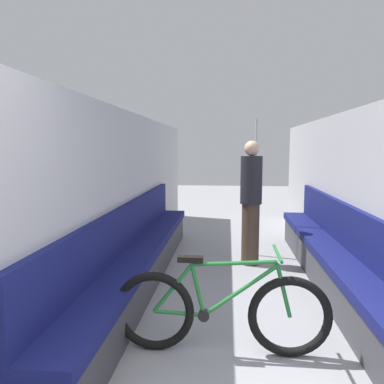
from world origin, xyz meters
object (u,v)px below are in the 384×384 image
(bench_seat_row_left, at_px, (140,259))
(grab_pole_near, at_px, (255,190))
(bicycle, at_px, (220,312))
(passenger_standing, at_px, (251,201))
(bench_seat_row_right, at_px, (337,265))

(bench_seat_row_left, xyz_separation_m, grab_pole_near, (1.43, 1.44, 0.67))
(bench_seat_row_left, distance_m, bicycle, 1.68)
(bench_seat_row_left, distance_m, grab_pole_near, 2.14)
(bench_seat_row_left, distance_m, passenger_standing, 1.77)
(bench_seat_row_left, distance_m, bench_seat_row_right, 2.25)
(bench_seat_row_left, relative_size, bench_seat_row_right, 1.00)
(bench_seat_row_right, height_order, passenger_standing, passenger_standing)
(bench_seat_row_left, xyz_separation_m, passenger_standing, (1.34, 1.00, 0.57))
(bench_seat_row_right, bearing_deg, bench_seat_row_left, 180.00)
(bench_seat_row_right, height_order, bicycle, bench_seat_row_right)
(bench_seat_row_left, height_order, bicycle, bench_seat_row_left)
(bench_seat_row_right, relative_size, grab_pole_near, 2.41)
(bench_seat_row_right, distance_m, grab_pole_near, 1.79)
(bench_seat_row_right, bearing_deg, passenger_standing, 132.19)
(bench_seat_row_right, bearing_deg, grab_pole_near, 119.65)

